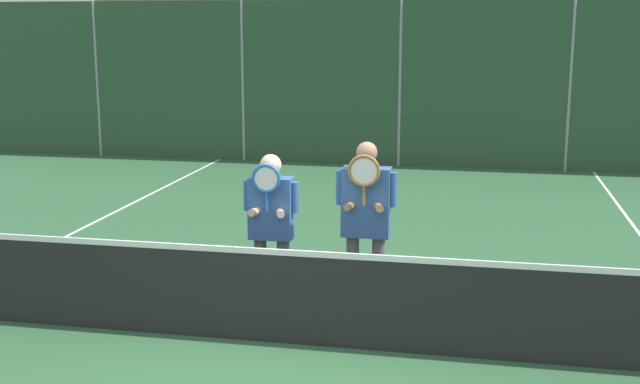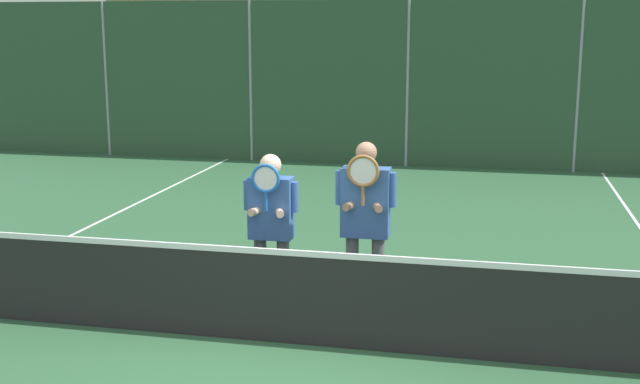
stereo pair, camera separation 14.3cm
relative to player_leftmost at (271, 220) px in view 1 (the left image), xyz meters
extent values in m
plane|color=#2D5B38|center=(0.34, -0.76, -1.01)|extent=(120.00, 120.00, 0.00)
ellipsoid|color=gray|center=(0.34, 49.55, -1.01)|extent=(118.27, 65.70, 23.00)
cube|color=beige|center=(2.16, 16.43, 0.89)|extent=(22.00, 5.00, 3.79)
cylinder|color=gray|center=(-6.58, 9.34, 0.74)|extent=(0.06, 0.06, 3.50)
cylinder|color=gray|center=(-3.12, 9.34, 0.74)|extent=(0.06, 0.06, 3.50)
cylinder|color=gray|center=(0.34, 9.34, 0.74)|extent=(0.06, 0.06, 3.50)
cylinder|color=gray|center=(3.81, 9.34, 0.74)|extent=(0.06, 0.06, 3.50)
cube|color=#2D4C33|center=(0.34, 9.34, 0.74)|extent=(20.78, 0.02, 3.50)
cube|color=black|center=(0.34, -0.76, -0.57)|extent=(10.67, 0.02, 0.87)
cube|color=white|center=(0.34, -0.76, -0.11)|extent=(10.67, 0.03, 0.06)
cube|color=white|center=(-3.69, 2.24, -1.01)|extent=(0.05, 16.00, 0.01)
cylinder|color=#56565B|center=(-0.12, 0.01, -0.60)|extent=(0.13, 0.13, 0.81)
cylinder|color=#56565B|center=(0.12, 0.01, -0.60)|extent=(0.13, 0.13, 0.81)
cube|color=#335693|center=(0.00, 0.01, 0.12)|extent=(0.44, 0.22, 0.64)
sphere|color=#DBB293|center=(0.00, 0.01, 0.57)|extent=(0.22, 0.22, 0.22)
cylinder|color=#335693|center=(-0.25, 0.01, 0.25)|extent=(0.08, 0.08, 0.31)
cylinder|color=#335693|center=(0.25, 0.01, 0.25)|extent=(0.08, 0.08, 0.31)
cylinder|color=#DBB293|center=(-0.11, -0.08, 0.11)|extent=(0.16, 0.27, 0.08)
cylinder|color=#DBB293|center=(0.11, -0.08, 0.11)|extent=(0.16, 0.27, 0.08)
cylinder|color=#1E5BAD|center=(0.00, -0.17, 0.23)|extent=(0.03, 0.03, 0.20)
torus|color=#1E5BAD|center=(0.00, -0.17, 0.46)|extent=(0.30, 0.03, 0.30)
cylinder|color=silver|center=(0.00, -0.17, 0.46)|extent=(0.24, 0.00, 0.24)
cylinder|color=#56565B|center=(0.85, 0.02, -0.57)|extent=(0.13, 0.13, 0.88)
cylinder|color=#56565B|center=(1.11, 0.02, -0.57)|extent=(0.13, 0.13, 0.88)
cube|color=#335693|center=(0.98, 0.02, 0.22)|extent=(0.48, 0.22, 0.70)
sphere|color=#997056|center=(0.98, 0.02, 0.73)|extent=(0.21, 0.21, 0.21)
cylinder|color=#335693|center=(0.71, 0.02, 0.36)|extent=(0.08, 0.08, 0.34)
cylinder|color=#335693|center=(1.24, 0.02, 0.36)|extent=(0.08, 0.08, 0.34)
cylinder|color=#997056|center=(0.86, -0.07, 0.21)|extent=(0.16, 0.27, 0.08)
cylinder|color=#997056|center=(1.10, -0.07, 0.21)|extent=(0.16, 0.27, 0.08)
cylinder|color=#936033|center=(0.98, -0.16, 0.33)|extent=(0.03, 0.03, 0.20)
torus|color=#936033|center=(0.98, -0.16, 0.57)|extent=(0.32, 0.03, 0.32)
cylinder|color=silver|center=(0.98, -0.16, 0.57)|extent=(0.26, 0.00, 0.26)
cube|color=maroon|center=(-6.52, 11.85, -0.32)|extent=(4.33, 1.90, 0.78)
cube|color=#2D3842|center=(-6.52, 11.85, 0.39)|extent=(2.38, 1.74, 0.64)
cylinder|color=black|center=(-5.11, 10.88, -0.71)|extent=(0.60, 0.16, 0.60)
cylinder|color=black|center=(-5.11, 12.82, -0.71)|extent=(0.60, 0.16, 0.60)
cylinder|color=black|center=(-7.93, 10.88, -0.71)|extent=(0.60, 0.16, 0.60)
cylinder|color=black|center=(-7.93, 12.82, -0.71)|extent=(0.60, 0.16, 0.60)
cube|color=black|center=(-1.56, 11.78, -0.29)|extent=(4.30, 1.75, 0.84)
cube|color=#2D3842|center=(-1.56, 11.78, 0.48)|extent=(2.37, 1.61, 0.69)
cylinder|color=black|center=(-0.17, 10.88, -0.71)|extent=(0.60, 0.16, 0.60)
cylinder|color=black|center=(-0.17, 12.67, -0.71)|extent=(0.60, 0.16, 0.60)
cylinder|color=black|center=(-2.96, 10.88, -0.71)|extent=(0.60, 0.16, 0.60)
cylinder|color=black|center=(-2.96, 12.67, -0.71)|extent=(0.60, 0.16, 0.60)
cube|color=silver|center=(3.50, 12.11, -0.28)|extent=(4.54, 1.77, 0.85)
cube|color=#2D3842|center=(3.50, 12.11, 0.49)|extent=(2.50, 1.62, 0.69)
cylinder|color=black|center=(4.97, 11.20, -0.71)|extent=(0.60, 0.16, 0.60)
cylinder|color=black|center=(4.97, 13.01, -0.71)|extent=(0.60, 0.16, 0.60)
cylinder|color=black|center=(2.02, 11.20, -0.71)|extent=(0.60, 0.16, 0.60)
cylinder|color=black|center=(2.02, 13.01, -0.71)|extent=(0.60, 0.16, 0.60)
camera|label=1|loc=(2.07, -7.71, 1.94)|focal=45.00mm
camera|label=2|loc=(2.21, -7.68, 1.94)|focal=45.00mm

